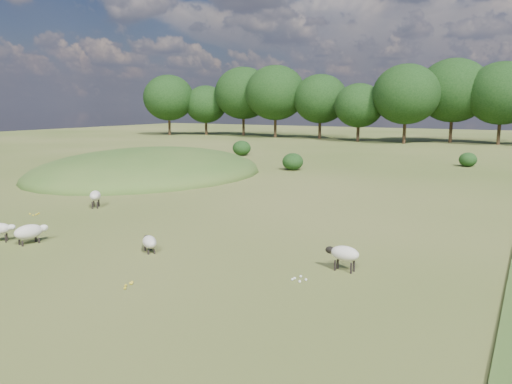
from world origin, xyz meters
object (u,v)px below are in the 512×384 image
at_px(sheep_1, 344,253).
at_px(sheep_3, 95,196).
at_px(sheep_4, 30,232).
at_px(sheep_0, 149,242).

relative_size(sheep_1, sheep_3, 0.98).
relative_size(sheep_3, sheep_4, 0.87).
xyz_separation_m(sheep_1, sheep_4, (-11.61, -2.89, -0.10)).
bearing_deg(sheep_1, sheep_4, 17.00).
bearing_deg(sheep_4, sheep_1, -63.22).
xyz_separation_m(sheep_1, sheep_3, (-14.70, 3.29, 0.04)).
relative_size(sheep_0, sheep_3, 0.88).
relative_size(sheep_0, sheep_1, 0.90).
xyz_separation_m(sheep_0, sheep_3, (-7.84, 4.76, 0.23)).
bearing_deg(sheep_3, sheep_0, -161.18).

